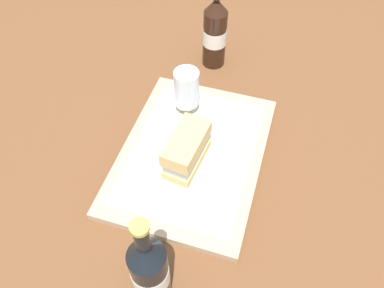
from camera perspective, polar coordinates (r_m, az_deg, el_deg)
ground_plane at (r=0.92m, az=0.00°, el=-1.94°), size 3.00×3.00×0.00m
tray at (r=0.91m, az=0.00°, el=-1.57°), size 0.44×0.32×0.02m
placemat at (r=0.90m, az=0.00°, el=-1.16°), size 0.38×0.27×0.00m
plate at (r=0.87m, az=-0.90°, el=-2.83°), size 0.19×0.19×0.01m
sandwich at (r=0.83m, az=-0.85°, el=-0.66°), size 0.14×0.08×0.08m
beer_glass at (r=0.94m, az=-0.81°, el=7.76°), size 0.06×0.06×0.12m
napkin_folded at (r=0.94m, az=4.40°, el=1.80°), size 0.09×0.07×0.01m
beer_bottle at (r=1.09m, az=3.38°, el=16.10°), size 0.07×0.07×0.27m
second_bottle at (r=0.68m, az=-6.24°, el=-17.96°), size 0.07×0.07×0.27m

